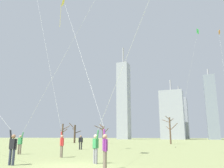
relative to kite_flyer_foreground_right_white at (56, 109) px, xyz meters
The scene contains 16 objects.
ground_plane 7.34m from the kite_flyer_foreground_right_white, 46.95° to the right, with size 400.00×400.00×0.00m, color #848E56.
kite_flyer_foreground_right_white is the anchor object (origin of this frame).
kite_flyer_far_back_pink 2.22m from the kite_flyer_foreground_right_white, 162.97° to the left, with size 10.70×0.93×17.96m.
kite_flyer_midfield_center_teal 7.72m from the kite_flyer_foreground_right_white, 32.14° to the right, with size 6.96×4.96×12.48m.
kite_flyer_midfield_right_yellow 6.44m from the kite_flyer_foreground_right_white, 38.35° to the right, with size 6.60×5.59×13.81m.
bystander_far_off_by_trees 9.92m from the kite_flyer_foreground_right_white, 106.08° to the left, with size 0.47×0.33×1.62m.
distant_kite_drifting_left_green 19.31m from the kite_flyer_foreground_right_white, 51.70° to the left, with size 4.27×5.96×14.62m.
distant_kite_high_overhead_orange 25.01m from the kite_flyer_foreground_right_white, 51.18° to the left, with size 0.58×4.73×16.49m.
bare_tree_left_of_center 32.98m from the kite_flyer_foreground_right_white, 106.58° to the left, with size 3.26×1.86×4.22m.
bare_tree_center 32.64m from the kite_flyer_foreground_right_white, 81.33° to the left, with size 3.25×1.67×5.58m.
bare_tree_rightmost 36.15m from the kite_flyer_foreground_right_white, 117.65° to the left, with size 2.84×1.44×4.65m.
bare_tree_leftmost 40.14m from the kite_flyer_foreground_right_white, 122.04° to the left, with size 1.68×2.45×4.56m.
skyline_mid_tower_left 110.45m from the kite_flyer_foreground_right_white, 81.50° to the left, with size 5.33×10.66×35.49m.
skyline_wide_slab 106.76m from the kite_flyer_foreground_right_white, 91.49° to the left, with size 11.79×8.62×30.78m.
skyline_short_annex 106.43m from the kite_flyer_foreground_right_white, 105.12° to the left, with size 6.07×6.70×50.86m.
skyline_squat_block 123.91m from the kite_flyer_foreground_right_white, 90.06° to the left, with size 8.58×9.99×30.83m.
Camera 1 is at (6.48, -10.84, 1.52)m, focal length 36.68 mm.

